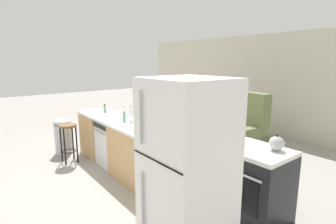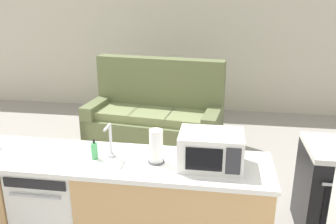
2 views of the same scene
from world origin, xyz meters
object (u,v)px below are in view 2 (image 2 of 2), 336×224
(paper_towel_roll, at_px, (156,147))
(soap_bottle, at_px, (94,151))
(microwave, at_px, (211,150))
(couch, at_px, (156,117))
(dishwasher, at_px, (56,203))

(paper_towel_roll, bearing_deg, soap_bottle, -178.65)
(microwave, distance_m, couch, 2.73)
(dishwasher, relative_size, soap_bottle, 4.77)
(soap_bottle, bearing_deg, dishwasher, 177.41)
(dishwasher, distance_m, soap_bottle, 0.69)
(dishwasher, bearing_deg, microwave, -0.06)
(soap_bottle, bearing_deg, couch, 89.00)
(dishwasher, xyz_separation_m, paper_towel_roll, (0.93, -0.01, 0.62))
(microwave, bearing_deg, dishwasher, 179.94)
(microwave, height_order, couch, couch)
(paper_towel_roll, relative_size, couch, 0.13)
(microwave, xyz_separation_m, paper_towel_roll, (-0.44, -0.01, -0.00))
(microwave, relative_size, couch, 0.24)
(soap_bottle, xyz_separation_m, couch, (0.04, 2.51, -0.58))
(dishwasher, relative_size, paper_towel_roll, 2.98)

